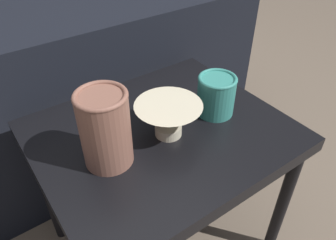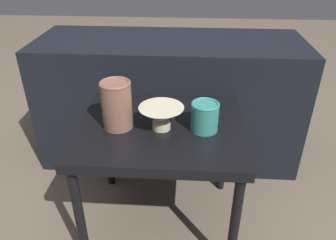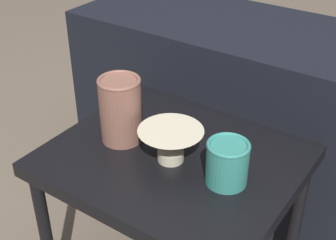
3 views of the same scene
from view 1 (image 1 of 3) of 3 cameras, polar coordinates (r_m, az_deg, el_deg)
name	(u,v)px [view 1 (image 1 of 3)]	position (r m, az deg, el deg)	size (l,w,h in m)	color
ground_plane	(163,239)	(1.24, -0.82, -20.04)	(8.00, 8.00, 0.00)	#6B5B4C
table	(162,146)	(0.89, -1.07, -4.61)	(0.64, 0.54, 0.51)	black
couch_backdrop	(83,89)	(1.37, -14.59, 5.16)	(1.38, 0.50, 0.67)	black
bowl	(168,117)	(0.81, 0.07, 0.61)	(0.17, 0.17, 0.09)	beige
vase_textured_left	(105,128)	(0.72, -10.90, -1.38)	(0.11, 0.11, 0.18)	brown
vase_colorful_right	(216,94)	(0.89, 8.38, 4.43)	(0.10, 0.10, 0.11)	teal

